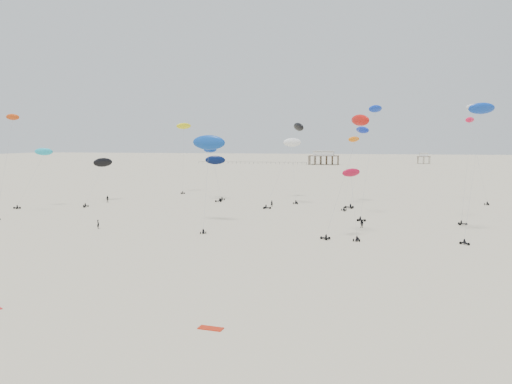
% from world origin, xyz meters
% --- Properties ---
extents(ground_plane, '(900.00, 900.00, 0.00)m').
position_xyz_m(ground_plane, '(0.00, 200.00, 0.00)').
color(ground_plane, beige).
extents(pavilion_main, '(21.00, 13.00, 9.80)m').
position_xyz_m(pavilion_main, '(-10.00, 350.00, 4.22)').
color(pavilion_main, brown).
rests_on(pavilion_main, ground).
extents(pavilion_small, '(9.00, 7.00, 8.00)m').
position_xyz_m(pavilion_small, '(60.00, 380.00, 3.49)').
color(pavilion_small, brown).
rests_on(pavilion_small, ground).
extents(pier_fence, '(80.20, 0.20, 1.50)m').
position_xyz_m(pier_fence, '(-62.00, 350.00, 0.77)').
color(pier_fence, black).
rests_on(pier_fence, ground).
extents(rig_1, '(3.87, 4.90, 12.03)m').
position_xyz_m(rig_1, '(17.74, 82.50, 8.15)').
color(rig_1, black).
rests_on(rig_1, ground).
extents(rig_2, '(4.82, 10.76, 23.02)m').
position_xyz_m(rig_2, '(-56.46, 92.98, 15.56)').
color(rig_2, black).
rests_on(rig_2, ground).
extents(rig_3, '(4.26, 16.18, 20.43)m').
position_xyz_m(rig_3, '(15.98, 125.63, 11.77)').
color(rig_3, black).
rests_on(rig_3, ground).
extents(rig_4, '(7.25, 12.79, 23.84)m').
position_xyz_m(rig_4, '(38.58, 90.42, 19.64)').
color(rig_4, black).
rests_on(rig_4, ground).
extents(rig_5, '(6.12, 11.70, 23.43)m').
position_xyz_m(rig_5, '(47.97, 141.96, 15.71)').
color(rig_5, black).
rests_on(rig_5, ground).
extents(rig_6, '(5.44, 17.29, 16.16)m').
position_xyz_m(rig_6, '(-50.43, 120.97, 9.42)').
color(rig_6, black).
rests_on(rig_6, ground).
extents(rig_7, '(5.49, 10.74, 24.35)m').
position_xyz_m(rig_7, '(20.82, 107.76, 17.47)').
color(rig_7, black).
rests_on(rig_7, ground).
extents(rig_9, '(8.41, 7.49, 21.03)m').
position_xyz_m(rig_9, '(17.85, 84.69, 16.88)').
color(rig_9, black).
rests_on(rig_9, ground).
extents(rig_10, '(6.19, 15.95, 21.76)m').
position_xyz_m(rig_10, '(17.93, 130.83, 14.74)').
color(rig_10, black).
rests_on(rig_10, ground).
extents(rig_11, '(5.04, 8.79, 24.01)m').
position_xyz_m(rig_11, '(40.06, 106.27, 16.41)').
color(rig_11, black).
rests_on(rig_11, ground).
extents(rig_12, '(7.68, 7.41, 15.11)m').
position_xyz_m(rig_12, '(-59.39, 107.17, 11.33)').
color(rig_12, black).
rests_on(rig_12, ground).
extents(rig_13, '(6.35, 6.92, 12.49)m').
position_xyz_m(rig_13, '(-21.13, 131.08, 9.99)').
color(rig_13, black).
rests_on(rig_13, ground).
extents(rig_14, '(9.80, 12.17, 22.02)m').
position_xyz_m(rig_14, '(1.83, 123.61, 17.05)').
color(rig_14, black).
rests_on(rig_14, ground).
extents(rig_15, '(6.98, 13.68, 19.23)m').
position_xyz_m(rig_15, '(-10.60, 92.63, 15.39)').
color(rig_15, black).
rests_on(rig_15, ground).
extents(rig_16, '(6.87, 17.90, 20.69)m').
position_xyz_m(rig_16, '(-0.90, 140.00, 14.14)').
color(rig_16, black).
rests_on(rig_16, ground).
extents(rig_17, '(5.18, 8.53, 22.43)m').
position_xyz_m(rig_17, '(-37.18, 148.78, 18.93)').
color(rig_17, black).
rests_on(rig_17, ground).
extents(rig_18, '(7.11, 5.95, 14.85)m').
position_xyz_m(rig_18, '(-22.17, 132.92, 9.38)').
color(rig_18, black).
rests_on(rig_18, ground).
extents(spectator_0, '(0.86, 0.84, 1.96)m').
position_xyz_m(spectator_0, '(-29.11, 82.24, 0.00)').
color(spectator_0, black).
rests_on(spectator_0, ground).
extents(spectator_1, '(1.06, 0.97, 1.89)m').
position_xyz_m(spectator_1, '(19.24, 93.87, 0.00)').
color(spectator_1, black).
rests_on(spectator_1, ground).
extents(spectator_2, '(1.28, 0.75, 2.10)m').
position_xyz_m(spectator_2, '(-48.06, 119.64, 0.00)').
color(spectator_2, black).
rests_on(spectator_2, ground).
extents(spectator_3, '(0.70, 0.49, 1.87)m').
position_xyz_m(spectator_3, '(-3.23, 120.58, 0.00)').
color(spectator_3, black).
rests_on(spectator_3, ground).
extents(grounded_kite_a, '(2.28, 1.13, 0.08)m').
position_xyz_m(grounded_kite_a, '(6.93, 38.82, 0.00)').
color(grounded_kite_a, '#B9200B').
rests_on(grounded_kite_a, ground).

